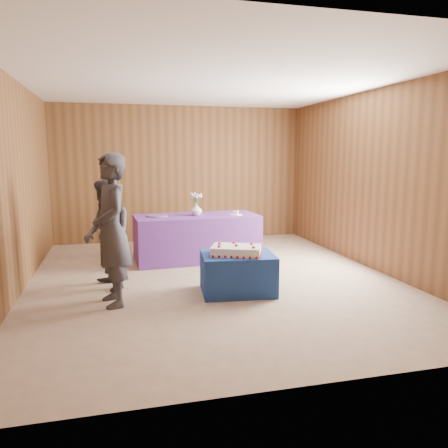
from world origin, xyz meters
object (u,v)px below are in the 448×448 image
object	(u,v)px
guest_left	(112,230)
serving_table	(197,238)
cake_table	(238,273)
vase	(196,210)
guest_right	(107,234)
sheet_cake	(236,250)

from	to	relation	value
guest_left	serving_table	bearing A→B (deg)	132.20
cake_table	vase	bearing A→B (deg)	101.93
guest_right	guest_left	bearing A→B (deg)	-11.85
guest_left	guest_right	bearing A→B (deg)	172.51
sheet_cake	guest_right	size ratio (longest dim) A/B	0.51
sheet_cake	guest_right	world-z (taller)	guest_right
vase	guest_left	size ratio (longest dim) A/B	0.11
vase	guest_left	world-z (taller)	guest_left
cake_table	guest_right	xyz separation A→B (m)	(-1.59, 0.55, 0.47)
sheet_cake	vase	world-z (taller)	vase
sheet_cake	guest_left	world-z (taller)	guest_left
serving_table	guest_right	world-z (taller)	guest_right
serving_table	guest_left	bearing A→B (deg)	-127.69
sheet_cake	serving_table	bearing A→B (deg)	116.77
vase	guest_left	xyz separation A→B (m)	(-1.34, -1.90, 0.03)
cake_table	guest_right	distance (m)	1.75
sheet_cake	guest_left	xyz separation A→B (m)	(-1.50, -0.04, 0.32)
guest_left	sheet_cake	bearing A→B (deg)	78.70
cake_table	serving_table	xyz separation A→B (m)	(-0.18, 1.85, 0.12)
cake_table	sheet_cake	bearing A→B (deg)	-122.84
serving_table	guest_right	xyz separation A→B (m)	(-1.40, -1.30, 0.35)
vase	guest_left	bearing A→B (deg)	-125.13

